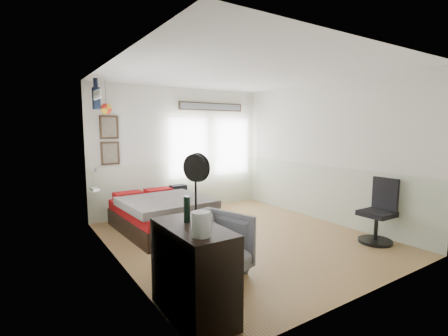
{
  "coord_description": "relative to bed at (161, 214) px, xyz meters",
  "views": [
    {
      "loc": [
        -3.14,
        -4.23,
        1.83
      ],
      "look_at": [
        -0.1,
        0.4,
        1.15
      ],
      "focal_mm": 26.0,
      "sensor_mm": 36.0,
      "label": 1
    }
  ],
  "objects": [
    {
      "name": "bottle",
      "position": [
        -0.76,
        -2.55,
        0.73
      ],
      "size": [
        0.07,
        0.07,
        0.26
      ],
      "primitive_type": "cylinder",
      "color": "black",
      "rests_on": "dresser"
    },
    {
      "name": "wall_decor",
      "position": [
        -0.14,
        0.82,
        1.8
      ],
      "size": [
        3.55,
        1.32,
        1.44
      ],
      "color": "#362618",
      "rests_on": "room_shell"
    },
    {
      "name": "ground_plane",
      "position": [
        0.96,
        -1.14,
        -0.3
      ],
      "size": [
        4.0,
        4.5,
        0.01
      ],
      "primitive_type": "cube",
      "color": "olive"
    },
    {
      "name": "dresser",
      "position": [
        -0.78,
        -2.69,
        0.15
      ],
      "size": [
        0.48,
        1.0,
        0.9
      ],
      "primitive_type": "cube",
      "color": "black",
      "rests_on": "ground_plane"
    },
    {
      "name": "room_shell",
      "position": [
        0.89,
        -0.95,
        1.31
      ],
      "size": [
        4.02,
        4.52,
        2.71
      ],
      "color": "silver",
      "rests_on": "ground_plane"
    },
    {
      "name": "black_bag",
      "position": [
        0.69,
        0.76,
        0.25
      ],
      "size": [
        0.34,
        0.23,
        0.19
      ],
      "primitive_type": "cube",
      "rotation": [
        0.0,
        0.0,
        0.07
      ],
      "color": "black",
      "rests_on": "nightstand"
    },
    {
      "name": "armchair",
      "position": [
        -0.19,
        -2.04,
        0.09
      ],
      "size": [
        1.02,
        1.04,
        0.76
      ],
      "primitive_type": "imported",
      "rotation": [
        0.0,
        0.0,
        0.29
      ],
      "color": "slate",
      "rests_on": "ground_plane"
    },
    {
      "name": "stand_fan",
      "position": [
        -0.7,
        -2.64,
        1.14
      ],
      "size": [
        0.18,
        0.27,
        0.69
      ],
      "rotation": [
        0.0,
        0.0,
        0.41
      ],
      "color": "black",
      "rests_on": "dresser"
    },
    {
      "name": "task_chair",
      "position": [
        2.68,
        -2.5,
        0.13
      ],
      "size": [
        0.52,
        0.52,
        1.04
      ],
      "rotation": [
        0.0,
        0.0,
        -0.01
      ],
      "color": "black",
      "rests_on": "ground_plane"
    },
    {
      "name": "bed",
      "position": [
        0.0,
        0.0,
        0.0
      ],
      "size": [
        1.46,
        1.97,
        0.61
      ],
      "rotation": [
        0.0,
        0.0,
        0.05
      ],
      "color": "black",
      "rests_on": "ground_plane"
    },
    {
      "name": "kettle",
      "position": [
        -0.85,
        -2.99,
        0.71
      ],
      "size": [
        0.19,
        0.16,
        0.22
      ],
      "rotation": [
        0.0,
        0.0,
        -0.41
      ],
      "color": "silver",
      "rests_on": "dresser"
    },
    {
      "name": "nightstand",
      "position": [
        0.69,
        0.76,
        -0.07
      ],
      "size": [
        0.46,
        0.37,
        0.46
      ],
      "primitive_type": "cube",
      "rotation": [
        0.0,
        0.0,
        -0.01
      ],
      "color": "black",
      "rests_on": "ground_plane"
    }
  ]
}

